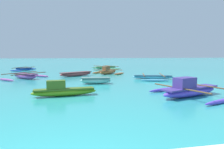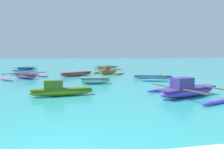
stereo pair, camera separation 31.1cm
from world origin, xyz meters
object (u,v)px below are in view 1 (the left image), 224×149
at_px(moored_boat_6, 190,90).
at_px(moored_boat_8, 106,67).
at_px(moored_boat_4, 25,76).
at_px(moored_boat_1, 96,80).
at_px(moored_boat_5, 108,71).
at_px(moored_boat_0, 153,77).
at_px(moored_boat_7, 63,90).
at_px(moored_boat_2, 76,74).
at_px(moored_boat_3, 24,69).

relative_size(moored_boat_6, moored_boat_8, 0.86).
height_order(moored_boat_4, moored_boat_6, moored_boat_6).
height_order(moored_boat_1, moored_boat_5, moored_boat_5).
distance_m(moored_boat_5, moored_boat_8, 8.19).
bearing_deg(moored_boat_0, moored_boat_7, -124.33).
bearing_deg(moored_boat_4, moored_boat_2, 59.48).
distance_m(moored_boat_1, moored_boat_8, 15.75).
bearing_deg(moored_boat_0, moored_boat_2, 167.54).
bearing_deg(moored_boat_6, moored_boat_4, 116.77).
relative_size(moored_boat_2, moored_boat_6, 0.80).
xyz_separation_m(moored_boat_0, moored_boat_7, (-7.53, -5.98, 0.11)).
xyz_separation_m(moored_boat_0, moored_boat_8, (-2.02, 13.46, 0.03)).
relative_size(moored_boat_5, moored_boat_7, 1.09).
xyz_separation_m(moored_boat_2, moored_boat_3, (-6.95, 8.88, -0.03)).
height_order(moored_boat_0, moored_boat_7, moored_boat_7).
relative_size(moored_boat_0, moored_boat_1, 1.75).
distance_m(moored_boat_3, moored_boat_8, 11.63).
height_order(moored_boat_3, moored_boat_5, moored_boat_5).
height_order(moored_boat_5, moored_boat_8, moored_boat_5).
xyz_separation_m(moored_boat_4, moored_boat_6, (10.16, -9.75, 0.08)).
bearing_deg(moored_boat_6, moored_boat_3, 102.67).
bearing_deg(moored_boat_0, moored_boat_8, 115.73).
bearing_deg(moored_boat_6, moored_boat_7, 148.61).
relative_size(moored_boat_2, moored_boat_4, 0.84).
relative_size(moored_boat_2, moored_boat_8, 0.69).
distance_m(moored_boat_3, moored_boat_5, 12.79).
height_order(moored_boat_1, moored_boat_8, moored_boat_1).
bearing_deg(moored_boat_5, moored_boat_7, -157.64).
bearing_deg(moored_boat_7, moored_boat_6, -17.34).
height_order(moored_boat_0, moored_boat_4, moored_boat_4).
xyz_separation_m(moored_boat_0, moored_boat_3, (-13.62, 12.68, 0.01)).
height_order(moored_boat_6, moored_boat_8, moored_boat_6).
height_order(moored_boat_5, moored_boat_7, moored_boat_5).
xyz_separation_m(moored_boat_4, moored_boat_7, (3.69, -8.37, 0.04)).
xyz_separation_m(moored_boat_2, moored_boat_7, (-0.86, -9.78, 0.06)).
bearing_deg(moored_boat_8, moored_boat_2, -139.52).
bearing_deg(moored_boat_0, moored_boat_1, -142.91).
height_order(moored_boat_2, moored_boat_4, moored_boat_4).
distance_m(moored_boat_4, moored_boat_6, 14.08).
bearing_deg(moored_boat_7, moored_boat_4, 108.39).
relative_size(moored_boat_1, moored_boat_3, 0.59).
distance_m(moored_boat_4, moored_boat_5, 8.60).
relative_size(moored_boat_3, moored_boat_5, 1.08).
distance_m(moored_boat_2, moored_boat_5, 3.86).
relative_size(moored_boat_0, moored_boat_5, 1.11).
height_order(moored_boat_2, moored_boat_8, moored_boat_8).
bearing_deg(moored_boat_6, moored_boat_2, 97.30).
height_order(moored_boat_2, moored_boat_7, moored_boat_7).
bearing_deg(moored_boat_2, moored_boat_7, -124.47).
height_order(moored_boat_3, moored_boat_8, moored_boat_8).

